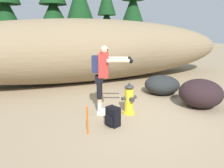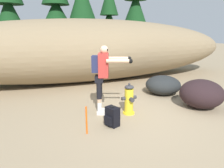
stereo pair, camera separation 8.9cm
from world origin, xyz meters
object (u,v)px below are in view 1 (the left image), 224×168
spare_backpack (113,117)px  boulder_mid (201,93)px  fire_hydrant (129,100)px  utility_worker (103,72)px  survey_stake (88,121)px  boulder_large (162,85)px

spare_backpack → boulder_mid: 2.73m
fire_hydrant → utility_worker: size_ratio=0.47×
utility_worker → spare_backpack: 1.16m
fire_hydrant → survey_stake: bearing=-153.7°
boulder_large → boulder_mid: (0.25, -1.43, 0.08)m
spare_backpack → boulder_large: size_ratio=0.40×
utility_worker → spare_backpack: (-0.05, -0.74, -0.89)m
utility_worker → survey_stake: utility_worker is taller
fire_hydrant → boulder_large: (1.82, 1.10, -0.06)m
utility_worker → fire_hydrant: bearing=-0.3°
boulder_mid → utility_worker: bearing=167.7°
utility_worker → spare_backpack: bearing=-70.9°
utility_worker → boulder_mid: bearing=10.3°
utility_worker → survey_stake: 1.38m
fire_hydrant → spare_backpack: size_ratio=1.72×
fire_hydrant → spare_backpack: 0.83m
fire_hydrant → survey_stake: 1.43m
utility_worker → spare_backpack: utility_worker is taller
boulder_large → fire_hydrant: bearing=-148.9°
survey_stake → fire_hydrant: bearing=26.3°
spare_backpack → boulder_mid: bearing=162.5°
boulder_large → survey_stake: 3.55m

